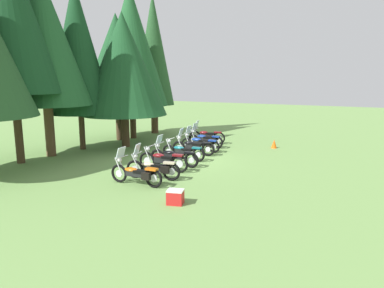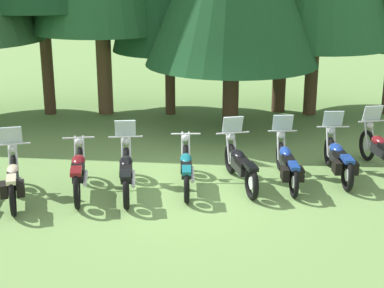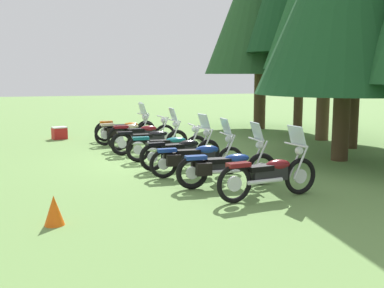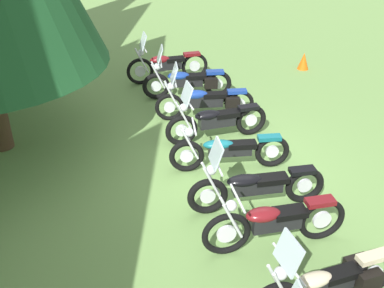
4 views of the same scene
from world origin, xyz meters
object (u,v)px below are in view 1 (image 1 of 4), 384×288
at_px(motorcycle_4, 183,151).
at_px(motorcycle_7, 205,139).
at_px(pine_tree_6, 131,46).
at_px(motorcycle_1, 154,168).
at_px(picnic_cooler, 175,197).
at_px(motorcycle_6, 201,143).
at_px(traffic_cone, 274,144).
at_px(motorcycle_5, 193,146).
at_px(pine_tree_3, 77,48).
at_px(pine_tree_4, 123,64).
at_px(motorcycle_3, 173,156).
at_px(motorcycle_8, 207,135).
at_px(motorcycle_0, 137,173).
at_px(motorcycle_2, 163,160).
at_px(pine_tree_7, 153,50).
at_px(pine_tree_1, 7,10).
at_px(pine_tree_2, 43,38).
at_px(pine_tree_5, 117,56).

distance_m(motorcycle_4, motorcycle_7, 3.35).
bearing_deg(pine_tree_6, motorcycle_1, -138.07).
distance_m(motorcycle_1, motorcycle_7, 6.83).
bearing_deg(picnic_cooler, motorcycle_6, 21.09).
bearing_deg(traffic_cone, motorcycle_5, 139.97).
height_order(pine_tree_3, pine_tree_4, pine_tree_3).
height_order(motorcycle_3, motorcycle_8, motorcycle_8).
bearing_deg(pine_tree_4, motorcycle_0, -138.36).
xyz_separation_m(pine_tree_6, traffic_cone, (0.96, -9.06, -5.62)).
relative_size(motorcycle_1, motorcycle_3, 0.91).
relative_size(motorcycle_2, motorcycle_5, 1.02).
height_order(motorcycle_1, pine_tree_7, pine_tree_7).
bearing_deg(pine_tree_6, pine_tree_3, 177.65).
height_order(pine_tree_1, pine_tree_4, pine_tree_1).
bearing_deg(pine_tree_3, traffic_cone, -60.39).
xyz_separation_m(motorcycle_1, pine_tree_6, (7.37, 6.62, 5.40)).
relative_size(motorcycle_0, pine_tree_7, 0.23).
bearing_deg(motorcycle_7, pine_tree_3, 33.53).
height_order(motorcycle_5, picnic_cooler, motorcycle_5).
bearing_deg(motorcycle_1, motorcycle_8, -91.76).
xyz_separation_m(motorcycle_8, pine_tree_2, (-6.78, 5.41, 5.23)).
bearing_deg(motorcycle_0, pine_tree_3, -33.17).
bearing_deg(traffic_cone, motorcycle_2, 158.42).
relative_size(pine_tree_5, pine_tree_7, 0.81).
xyz_separation_m(pine_tree_4, pine_tree_6, (2.60, 1.45, 1.26)).
bearing_deg(motorcycle_6, motorcycle_8, -71.58).
bearing_deg(motorcycle_6, traffic_cone, -139.07).
bearing_deg(pine_tree_3, motorcycle_2, -106.10).
distance_m(pine_tree_3, picnic_cooler, 11.45).
distance_m(motorcycle_8, pine_tree_1, 11.82).
distance_m(motorcycle_2, motorcycle_7, 5.57).
xyz_separation_m(motorcycle_8, pine_tree_6, (-0.49, 5.09, 5.37)).
bearing_deg(pine_tree_3, motorcycle_7, -57.38).
bearing_deg(motorcycle_2, motorcycle_1, 100.88).
bearing_deg(motorcycle_7, motorcycle_1, 99.89).
bearing_deg(motorcycle_6, motorcycle_1, 98.33).
bearing_deg(pine_tree_4, pine_tree_1, 161.98).
distance_m(motorcycle_2, picnic_cooler, 4.01).
bearing_deg(picnic_cooler, pine_tree_1, 81.90).
bearing_deg(pine_tree_5, motorcycle_0, -136.92).
height_order(pine_tree_2, traffic_cone, pine_tree_2).
distance_m(motorcycle_1, motorcycle_2, 1.28).
bearing_deg(motorcycle_0, pine_tree_1, -4.63).
xyz_separation_m(pine_tree_2, traffic_cone, (7.25, -9.38, -5.48)).
bearing_deg(pine_tree_5, pine_tree_7, -6.65).
distance_m(motorcycle_6, motorcycle_8, 2.41).
xyz_separation_m(motorcycle_1, motorcycle_4, (3.42, 0.65, -0.04)).
xyz_separation_m(motorcycle_6, pine_tree_6, (1.80, 5.84, 5.40)).
xyz_separation_m(motorcycle_1, motorcycle_2, (1.23, 0.37, 0.02)).
bearing_deg(motorcycle_7, pine_tree_4, 26.62).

